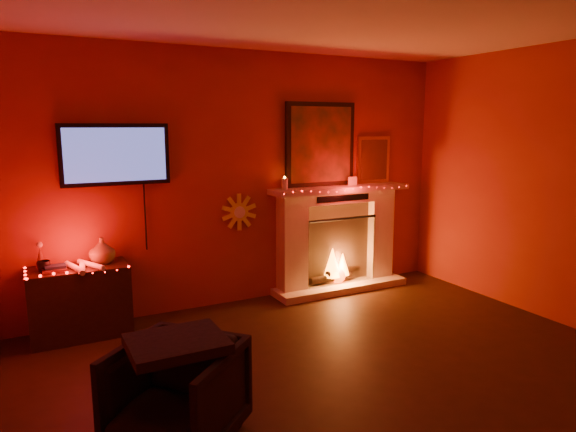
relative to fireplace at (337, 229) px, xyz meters
name	(u,v)px	position (x,y,z in m)	size (l,w,h in m)	color
room	(389,215)	(-1.14, -2.39, 0.63)	(5.00, 5.00, 5.00)	black
fireplace	(337,229)	(0.00, 0.00, 0.00)	(1.72, 0.40, 2.18)	beige
tv	(116,155)	(-2.44, 0.06, 0.92)	(1.00, 0.07, 1.24)	black
sunburst_clock	(239,212)	(-1.19, 0.09, 0.28)	(0.40, 0.03, 0.40)	yellow
console_table	(81,298)	(-2.85, -0.13, -0.36)	(0.86, 0.53, 0.90)	black
armchair	(177,395)	(-2.51, -2.15, -0.41)	(0.68, 0.70, 0.64)	black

